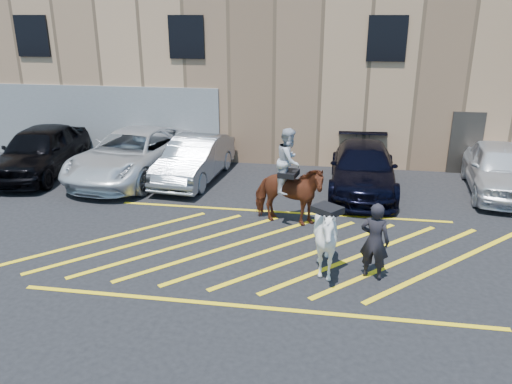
# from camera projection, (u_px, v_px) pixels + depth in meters

# --- Properties ---
(ground) EXTENTS (90.00, 90.00, 0.00)m
(ground) POSITION_uv_depth(u_px,v_px,m) (270.00, 245.00, 12.31)
(ground) COLOR black
(ground) RESTS_ON ground
(car_black_suv) EXTENTS (2.54, 5.25, 1.73)m
(car_black_suv) POSITION_uv_depth(u_px,v_px,m) (40.00, 151.00, 17.47)
(car_black_suv) COLOR black
(car_black_suv) RESTS_ON ground
(car_white_pickup) EXTENTS (3.44, 6.17, 1.63)m
(car_white_pickup) POSITION_uv_depth(u_px,v_px,m) (133.00, 154.00, 17.22)
(car_white_pickup) COLOR silver
(car_white_pickup) RESTS_ON ground
(car_silver_sedan) EXTENTS (1.95, 4.56, 1.46)m
(car_silver_sedan) POSITION_uv_depth(u_px,v_px,m) (195.00, 159.00, 16.91)
(car_silver_sedan) COLOR gray
(car_silver_sedan) RESTS_ON ground
(car_blue_suv) EXTENTS (2.16, 5.08, 1.46)m
(car_blue_suv) POSITION_uv_depth(u_px,v_px,m) (363.00, 168.00, 15.92)
(car_blue_suv) COLOR black
(car_blue_suv) RESTS_ON ground
(car_white_suv) EXTENTS (2.35, 4.82, 1.58)m
(car_white_suv) POSITION_uv_depth(u_px,v_px,m) (500.00, 169.00, 15.66)
(car_white_suv) COLOR silver
(car_white_suv) RESTS_ON ground
(handler) EXTENTS (0.72, 0.59, 1.71)m
(handler) POSITION_uv_depth(u_px,v_px,m) (375.00, 241.00, 10.53)
(handler) COLOR black
(handler) RESTS_ON ground
(warehouse) EXTENTS (32.42, 10.20, 7.30)m
(warehouse) POSITION_uv_depth(u_px,v_px,m) (306.00, 55.00, 22.23)
(warehouse) COLOR tan
(warehouse) RESTS_ON ground
(hatching_zone) EXTENTS (12.60, 5.12, 0.01)m
(hatching_zone) POSITION_uv_depth(u_px,v_px,m) (269.00, 250.00, 12.03)
(hatching_zone) COLOR yellow
(hatching_zone) RESTS_ON ground
(mounted_bay) EXTENTS (2.13, 1.27, 2.64)m
(mounted_bay) POSITION_uv_depth(u_px,v_px,m) (288.00, 187.00, 13.22)
(mounted_bay) COLOR #5A2315
(mounted_bay) RESTS_ON ground
(saddled_white) EXTENTS (2.04, 2.07, 1.71)m
(saddled_white) POSITION_uv_depth(u_px,v_px,m) (326.00, 238.00, 10.65)
(saddled_white) COLOR white
(saddled_white) RESTS_ON ground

